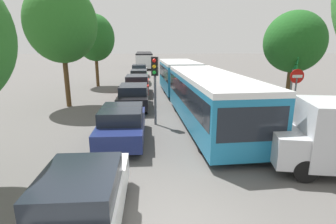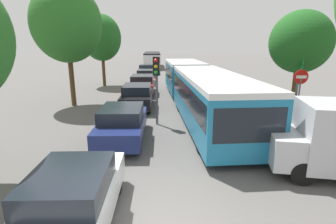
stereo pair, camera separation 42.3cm
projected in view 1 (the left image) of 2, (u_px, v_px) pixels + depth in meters
The scene contains 14 objects.
articulated_bus at pixel (193, 85), 16.44m from camera, with size 3.72×17.62×2.60m.
city_bus_rear at pixel (144, 59), 44.67m from camera, with size 2.92×11.60×2.48m.
queued_car_white at pixel (82, 200), 5.71m from camera, with size 1.75×4.08×1.41m.
queued_car_navy at pixel (122, 124), 10.98m from camera, with size 1.84×4.28×1.48m.
queued_car_black at pixel (134, 96), 16.61m from camera, with size 1.86×4.33×1.50m.
queued_car_red at pixel (137, 85), 21.26m from camera, with size 1.90×4.41×1.53m.
queued_car_green at pixel (139, 77), 26.85m from camera, with size 1.74×4.05×1.40m.
queued_car_silver at pixel (139, 70), 32.41m from camera, with size 1.83×4.25×1.47m.
traffic_light at pixel (155, 76), 12.77m from camera, with size 0.36×0.39×3.40m.
no_entry_sign at pixel (296, 88), 12.91m from camera, with size 0.70×0.08×2.82m.
direction_sign_post at pixel (293, 68), 16.14m from camera, with size 0.34×1.38×3.60m.
tree_left_mid at pixel (61, 23), 15.96m from camera, with size 4.30×4.30×7.61m.
tree_left_far at pixel (94, 39), 24.22m from camera, with size 3.59×3.59×6.64m.
tree_right_mid at pixel (294, 42), 16.67m from camera, with size 3.79×3.79×6.03m.
Camera 1 is at (-0.43, -4.88, 4.04)m, focal length 28.00 mm.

